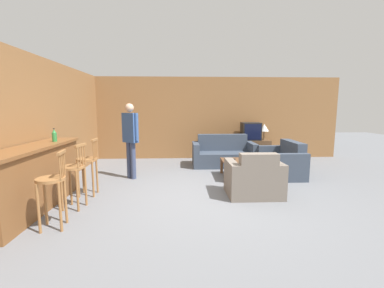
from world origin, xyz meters
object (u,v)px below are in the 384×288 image
at_px(bar_chair_near, 52,186).
at_px(book_on_table, 230,159).
at_px(couch_far, 223,155).
at_px(armchair_near, 254,180).
at_px(bar_chair_far, 88,164).
at_px(loveseat_right, 283,163).
at_px(tv_unit, 250,150).
at_px(tv, 251,131).
at_px(person_by_window, 130,136).
at_px(table_lamp, 264,128).
at_px(bar_chair_mid, 74,173).
at_px(bottle, 54,136).
at_px(coffee_table, 236,164).

bearing_deg(bar_chair_near, book_on_table, 41.34).
relative_size(couch_far, armchair_near, 1.77).
bearing_deg(bar_chair_far, loveseat_right, 16.76).
bearing_deg(tv_unit, tv, -90.00).
height_order(bar_chair_far, person_by_window, person_by_window).
distance_m(book_on_table, table_lamp, 2.48).
relative_size(bar_chair_far, table_lamp, 2.11).
bearing_deg(tv, person_by_window, -148.95).
height_order(bar_chair_mid, loveseat_right, bar_chair_mid).
relative_size(couch_far, book_on_table, 7.72).
bearing_deg(tv, book_on_table, -117.69).
distance_m(armchair_near, book_on_table, 1.42).
distance_m(bar_chair_far, table_lamp, 5.39).
distance_m(bar_chair_mid, bottle, 0.93).
bearing_deg(loveseat_right, tv_unit, 98.58).
xyz_separation_m(couch_far, bottle, (-3.46, -2.47, 0.84)).
xyz_separation_m(loveseat_right, tv_unit, (-0.28, 1.89, 0.01)).
height_order(bar_chair_mid, tv, tv).
bearing_deg(armchair_near, bottle, 178.87).
relative_size(tv_unit, tv, 2.03).
relative_size(bar_chair_mid, bottle, 4.50).
relative_size(bottle, book_on_table, 1.05).
xyz_separation_m(coffee_table, tv_unit, (0.91, 2.08, -0.02)).
relative_size(tv, person_by_window, 0.33).
relative_size(loveseat_right, person_by_window, 0.78).
relative_size(bar_chair_far, couch_far, 0.61).
height_order(couch_far, person_by_window, person_by_window).
distance_m(bar_chair_near, bar_chair_far, 1.34).
distance_m(loveseat_right, person_by_window, 3.70).
distance_m(bar_chair_near, bottle, 1.45).
bearing_deg(bar_chair_far, couch_far, 38.82).
relative_size(bar_chair_near, bar_chair_mid, 1.00).
bearing_deg(bottle, bar_chair_mid, -45.86).
bearing_deg(tv, tv_unit, 90.00).
bearing_deg(tv_unit, person_by_window, -148.91).
relative_size(couch_far, bottle, 7.36).
relative_size(armchair_near, table_lamp, 1.95).
relative_size(tv, bottle, 2.42).
bearing_deg(table_lamp, armchair_near, -110.70).
xyz_separation_m(loveseat_right, tv, (-0.28, 1.88, 0.60)).
xyz_separation_m(bar_chair_far, bottle, (-0.52, -0.11, 0.56)).
bearing_deg(bar_chair_far, book_on_table, 22.77).
distance_m(couch_far, person_by_window, 2.75).
bearing_deg(person_by_window, table_lamp, 28.17).
height_order(bar_chair_mid, bottle, bottle).
distance_m(bottle, person_by_window, 1.67).
xyz_separation_m(couch_far, coffee_table, (0.08, -1.30, 0.03)).
height_order(bar_chair_near, bottle, bottle).
relative_size(loveseat_right, tv_unit, 1.15).
xyz_separation_m(bottle, person_by_window, (1.10, 1.24, -0.15)).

